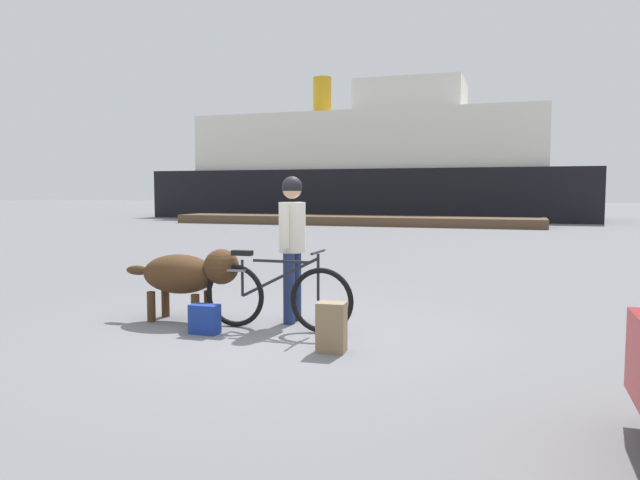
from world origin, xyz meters
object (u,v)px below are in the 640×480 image
person_cyclist (292,234)px  ferry_boat (371,168)px  handbag_pannier (205,319)px  dog (188,274)px  bicycle (276,295)px  backpack (332,327)px

person_cyclist → ferry_boat: (-5.71, 27.90, 1.84)m
person_cyclist → handbag_pannier: 1.43m
dog → ferry_boat: (-4.50, 28.27, 2.32)m
bicycle → dog: bicycle is taller
bicycle → dog: (-1.18, 0.08, 0.19)m
bicycle → person_cyclist: 0.80m
person_cyclist → handbag_pannier: (-0.71, -0.86, -0.90)m
handbag_pannier → ferry_boat: (-5.00, 28.76, 2.74)m
dog → handbag_pannier: 0.82m
bicycle → ferry_boat: (-5.68, 28.34, 2.51)m
bicycle → dog: bearing=176.3°
bicycle → ferry_boat: 29.02m
person_cyclist → dog: bearing=-163.0°
backpack → dog: bearing=159.6°
bicycle → backpack: bicycle is taller
backpack → ferry_boat: bearing=102.7°
backpack → handbag_pannier: (-1.56, 0.27, -0.08)m
dog → ferry_boat: bearing=99.0°
bicycle → person_cyclist: person_cyclist is taller
bicycle → person_cyclist: (0.03, 0.45, 0.67)m
bicycle → ferry_boat: ferry_boat is taller
person_cyclist → backpack: person_cyclist is taller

